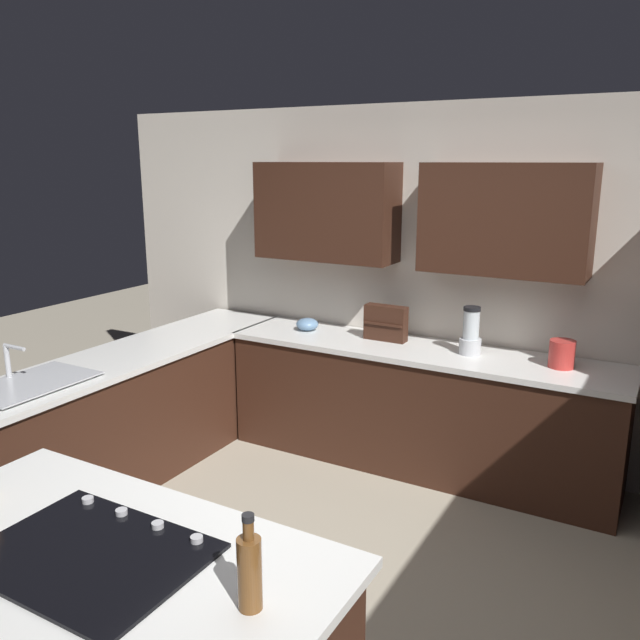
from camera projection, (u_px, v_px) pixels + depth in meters
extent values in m
plane|color=#9E937F|center=(310.00, 602.00, 3.31)|extent=(14.00, 14.00, 0.00)
cube|color=silver|center=(453.00, 285.00, 4.77)|extent=(6.00, 0.10, 2.60)
cube|color=#381E14|center=(505.00, 219.00, 4.27)|extent=(1.10, 0.34, 0.73)
cube|color=#381E14|center=(326.00, 212.00, 4.91)|extent=(1.10, 0.34, 0.73)
cube|color=#381E14|center=(417.00, 410.00, 4.71)|extent=(2.80, 0.60, 0.86)
cube|color=silver|center=(419.00, 351.00, 4.60)|extent=(2.84, 0.64, 0.04)
cube|color=#381E14|center=(126.00, 419.00, 4.54)|extent=(0.60, 2.90, 0.86)
cube|color=silver|center=(121.00, 358.00, 4.43)|extent=(0.64, 2.94, 0.04)
cube|color=silver|center=(91.00, 562.00, 2.19)|extent=(1.72, 0.97, 0.04)
cube|color=#515456|center=(55.00, 376.00, 3.98)|extent=(0.40, 0.30, 0.02)
cube|color=#515456|center=(5.00, 393.00, 3.69)|extent=(0.40, 0.30, 0.02)
cube|color=#B7BABF|center=(31.00, 383.00, 3.83)|extent=(0.46, 0.70, 0.01)
cylinder|color=#B7BABF|center=(8.00, 363.00, 3.90)|extent=(0.03, 0.03, 0.22)
cylinder|color=#B7BABF|center=(14.00, 347.00, 3.84)|extent=(0.18, 0.02, 0.02)
cube|color=black|center=(90.00, 555.00, 2.18)|extent=(0.76, 0.56, 0.01)
cylinder|color=#B2B2B7|center=(197.00, 539.00, 2.24)|extent=(0.04, 0.04, 0.02)
cylinder|color=#B2B2B7|center=(158.00, 525.00, 2.33)|extent=(0.04, 0.04, 0.02)
cylinder|color=#B2B2B7|center=(121.00, 512.00, 2.41)|extent=(0.04, 0.04, 0.02)
cylinder|color=#B2B2B7|center=(88.00, 500.00, 2.50)|extent=(0.04, 0.04, 0.02)
cylinder|color=silver|center=(470.00, 346.00, 4.45)|extent=(0.15, 0.15, 0.11)
cylinder|color=silver|center=(471.00, 325.00, 4.41)|extent=(0.11, 0.11, 0.20)
cylinder|color=black|center=(472.00, 309.00, 4.38)|extent=(0.12, 0.12, 0.03)
ellipsoid|color=#668CB2|center=(307.00, 324.00, 5.07)|extent=(0.17, 0.17, 0.10)
cube|color=#381E14|center=(386.00, 323.00, 4.77)|extent=(0.32, 0.10, 0.26)
cube|color=#381E14|center=(383.00, 325.00, 4.73)|extent=(0.30, 0.02, 0.02)
cylinder|color=red|center=(562.00, 354.00, 4.15)|extent=(0.16, 0.16, 0.18)
cylinder|color=brown|center=(250.00, 574.00, 1.91)|extent=(0.07, 0.07, 0.23)
cylinder|color=brown|center=(248.00, 530.00, 1.87)|extent=(0.03, 0.03, 0.06)
cylinder|color=black|center=(248.00, 518.00, 1.86)|extent=(0.04, 0.04, 0.02)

